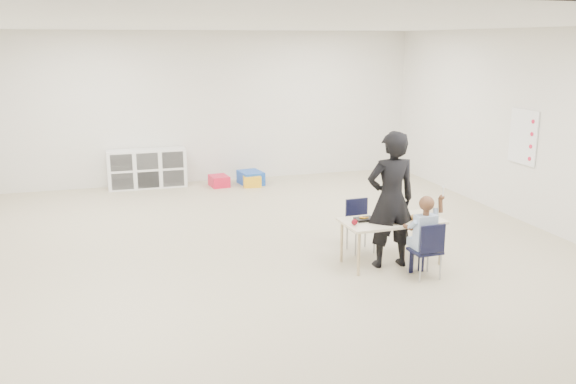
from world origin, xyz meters
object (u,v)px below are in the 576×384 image
object	(u,v)px
chair_near	(425,250)
cubby_shelf	(147,169)
child	(426,234)
adult	(391,200)
table	(391,241)

from	to	relation	value
chair_near	cubby_shelf	xyz separation A→B (m)	(-2.69, 5.37, 0.02)
child	adult	world-z (taller)	adult
child	adult	bearing A→B (deg)	114.38
table	child	distance (m)	0.59
chair_near	adult	world-z (taller)	adult
child	table	bearing A→B (deg)	106.09
table	child	world-z (taller)	child
chair_near	child	distance (m)	0.19
chair_near	cubby_shelf	distance (m)	6.00
table	cubby_shelf	bearing A→B (deg)	115.13
cubby_shelf	table	bearing A→B (deg)	-62.56
chair_near	adult	distance (m)	0.70
table	adult	size ratio (longest dim) A/B	0.75
chair_near	child	bearing A→B (deg)	0.00
table	chair_near	xyz separation A→B (m)	(0.17, -0.51, 0.05)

